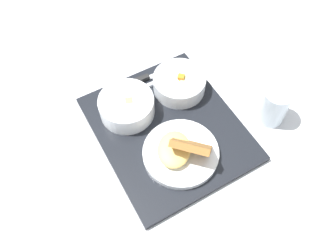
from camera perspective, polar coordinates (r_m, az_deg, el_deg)
ground_plane at (r=0.88m, az=0.00°, el=-1.61°), size 4.00×4.00×0.00m
serving_tray at (r=0.87m, az=0.00°, el=-1.35°), size 0.40×0.35×0.01m
bowl_salad at (r=0.91m, az=1.83°, el=6.04°), size 0.13×0.13×0.05m
bowl_soup at (r=0.87m, az=-6.66°, el=2.37°), size 0.13×0.13×0.05m
plate_main at (r=0.81m, az=2.05°, el=-5.00°), size 0.18×0.18×0.08m
knife at (r=0.95m, az=-3.24°, el=6.87°), size 0.02×0.18×0.01m
spoon at (r=0.93m, az=-2.74°, el=5.75°), size 0.03×0.15×0.01m
glass_water at (r=0.90m, az=16.56°, el=2.03°), size 0.07×0.07×0.10m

